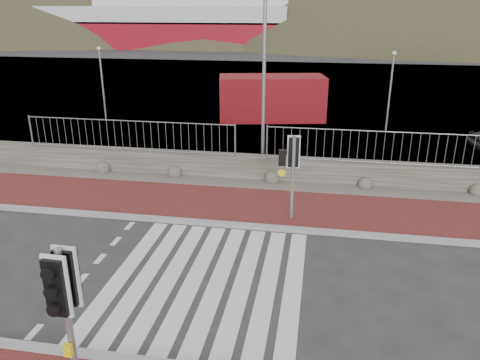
% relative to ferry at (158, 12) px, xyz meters
% --- Properties ---
extents(ground, '(220.00, 220.00, 0.00)m').
position_rel_ferry_xyz_m(ground, '(24.65, -67.90, -5.36)').
color(ground, '#28282B').
rests_on(ground, ground).
extents(sidewalk_far, '(40.00, 3.00, 0.08)m').
position_rel_ferry_xyz_m(sidewalk_far, '(24.65, -63.40, -5.32)').
color(sidewalk_far, maroon).
rests_on(sidewalk_far, ground).
extents(kerb_far, '(40.00, 0.25, 0.12)m').
position_rel_ferry_xyz_m(kerb_far, '(24.65, -64.90, -5.31)').
color(kerb_far, gray).
rests_on(kerb_far, ground).
extents(zebra_crossing, '(4.62, 5.60, 0.01)m').
position_rel_ferry_xyz_m(zebra_crossing, '(24.65, -67.90, -5.36)').
color(zebra_crossing, silver).
rests_on(zebra_crossing, ground).
extents(gravel_strip, '(40.00, 1.50, 0.06)m').
position_rel_ferry_xyz_m(gravel_strip, '(24.65, -61.40, -5.33)').
color(gravel_strip, '#59544C').
rests_on(gravel_strip, ground).
extents(stone_wall, '(40.00, 0.60, 0.90)m').
position_rel_ferry_xyz_m(stone_wall, '(24.65, -60.60, -4.91)').
color(stone_wall, '#454038').
rests_on(stone_wall, ground).
extents(railing, '(18.07, 0.07, 1.22)m').
position_rel_ferry_xyz_m(railing, '(24.65, -60.75, -3.54)').
color(railing, gray).
rests_on(railing, stone_wall).
extents(quay, '(120.00, 40.00, 0.50)m').
position_rel_ferry_xyz_m(quay, '(24.65, -40.00, -5.36)').
color(quay, '#4C4C4F').
rests_on(quay, ground).
extents(water, '(220.00, 50.00, 0.05)m').
position_rel_ferry_xyz_m(water, '(24.65, -5.00, -5.36)').
color(water, '#3F4C54').
rests_on(water, ground).
extents(ferry, '(50.00, 16.00, 20.00)m').
position_rel_ferry_xyz_m(ferry, '(0.00, 0.00, 0.00)').
color(ferry, maroon).
rests_on(ferry, ground).
extents(hills_backdrop, '(254.00, 90.00, 100.00)m').
position_rel_ferry_xyz_m(hills_backdrop, '(31.40, 20.00, -28.42)').
color(hills_backdrop, '#32341F').
rests_on(hills_backdrop, ground).
extents(traffic_signal_near, '(0.41, 0.25, 2.83)m').
position_rel_ferry_xyz_m(traffic_signal_near, '(23.39, -71.78, -3.32)').
color(traffic_signal_near, gray).
rests_on(traffic_signal_near, ground).
extents(traffic_signal_far, '(0.66, 0.28, 2.70)m').
position_rel_ferry_xyz_m(traffic_signal_far, '(26.40, -64.12, -3.39)').
color(traffic_signal_far, gray).
rests_on(traffic_signal_far, ground).
extents(streetlight, '(1.63, 0.62, 7.83)m').
position_rel_ferry_xyz_m(streetlight, '(25.11, -59.76, -0.95)').
color(streetlight, gray).
rests_on(streetlight, ground).
extents(shipping_container, '(6.39, 3.66, 2.50)m').
position_rel_ferry_xyz_m(shipping_container, '(24.30, -50.44, -4.11)').
color(shipping_container, maroon).
rests_on(shipping_container, ground).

